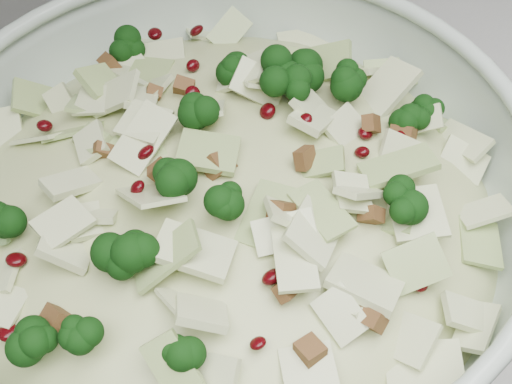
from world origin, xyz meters
The scene contains 3 objects.
counter centered at (0.00, 1.70, 0.45)m, with size 3.60×0.60×0.90m, color #BCBCB6.
mixing_bowl centered at (-0.42, 1.60, 0.99)m, with size 0.42×0.42×0.17m.
salad centered at (-0.42, 1.60, 1.01)m, with size 0.51×0.51×0.17m.
Camera 1 is at (-0.59, 1.35, 1.40)m, focal length 50.00 mm.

